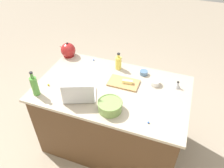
# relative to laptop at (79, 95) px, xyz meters

# --- Properties ---
(ground_plane) EXTENTS (12.00, 12.00, 0.00)m
(ground_plane) POSITION_rel_laptop_xyz_m (-0.24, -0.26, -0.95)
(ground_plane) COLOR gray
(island_counter) EXTENTS (1.58, 0.96, 0.90)m
(island_counter) POSITION_rel_laptop_xyz_m (-0.24, -0.26, -0.50)
(island_counter) COLOR #4C331E
(island_counter) RESTS_ON ground
(laptop) EXTENTS (0.37, 0.33, 0.22)m
(laptop) POSITION_rel_laptop_xyz_m (0.00, 0.00, 0.00)
(laptop) COLOR #B7B7BC
(laptop) RESTS_ON island_counter
(mixing_bowl_large) EXTENTS (0.23, 0.23, 0.10)m
(mixing_bowl_large) POSITION_rel_laptop_xyz_m (-0.33, 0.04, 0.01)
(mixing_bowl_large) COLOR #72934C
(mixing_bowl_large) RESTS_ON island_counter
(bottle_oil) EXTENTS (0.07, 0.07, 0.20)m
(bottle_oil) POSITION_rel_laptop_xyz_m (-0.19, -0.61, 0.03)
(bottle_oil) COLOR #DBC64C
(bottle_oil) RESTS_ON island_counter
(bottle_olive) EXTENTS (0.07, 0.07, 0.27)m
(bottle_olive) POSITION_rel_laptop_xyz_m (0.43, 0.09, 0.06)
(bottle_olive) COLOR #4C8C38
(bottle_olive) RESTS_ON island_counter
(kettle) EXTENTS (0.21, 0.18, 0.20)m
(kettle) POSITION_rel_laptop_xyz_m (0.48, -0.66, 0.03)
(kettle) COLOR maroon
(kettle) RESTS_ON island_counter
(cutting_board) EXTENTS (0.32, 0.19, 0.02)m
(cutting_board) POSITION_rel_laptop_xyz_m (-0.33, -0.37, -0.04)
(cutting_board) COLOR #AD7F4C
(cutting_board) RESTS_ON island_counter
(butter_stick_left) EXTENTS (0.11, 0.05, 0.04)m
(butter_stick_left) POSITION_rel_laptop_xyz_m (-0.37, -0.37, -0.01)
(butter_stick_left) COLOR #F4E58C
(butter_stick_left) RESTS_ON cutting_board
(ramekin_small) EXTENTS (0.11, 0.11, 0.05)m
(ramekin_small) POSITION_rel_laptop_xyz_m (-0.64, -0.47, -0.02)
(ramekin_small) COLOR white
(ramekin_small) RESTS_ON island_counter
(ramekin_medium) EXTENTS (0.09, 0.09, 0.04)m
(ramekin_medium) POSITION_rel_laptop_xyz_m (-0.49, -0.60, -0.02)
(ramekin_medium) COLOR slate
(ramekin_medium) RESTS_ON island_counter
(kitchen_timer) EXTENTS (0.07, 0.07, 0.08)m
(kitchen_timer) POSITION_rel_laptop_xyz_m (-0.87, -0.49, -0.01)
(kitchen_timer) COLOR #B2B2B7
(kitchen_timer) RESTS_ON island_counter
(candy_0) EXTENTS (0.02, 0.02, 0.02)m
(candy_0) POSITION_rel_laptop_xyz_m (0.14, -0.66, -0.04)
(candy_0) COLOR blue
(candy_0) RESTS_ON island_counter
(candy_1) EXTENTS (0.02, 0.02, 0.02)m
(candy_1) POSITION_rel_laptop_xyz_m (0.40, -0.07, -0.04)
(candy_1) COLOR yellow
(candy_1) RESTS_ON island_counter
(candy_2) EXTENTS (0.02, 0.02, 0.02)m
(candy_2) POSITION_rel_laptop_xyz_m (0.08, -0.03, -0.04)
(candy_2) COLOR red
(candy_2) RESTS_ON island_counter
(candy_3) EXTENTS (0.02, 0.02, 0.02)m
(candy_3) POSITION_rel_laptop_xyz_m (-0.70, 0.08, -0.04)
(candy_3) COLOR blue
(candy_3) RESTS_ON island_counter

